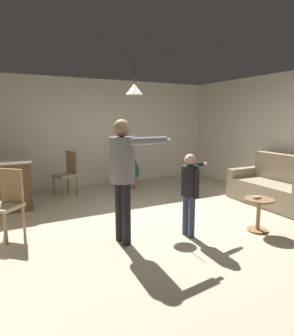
% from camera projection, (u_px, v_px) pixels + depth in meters
% --- Properties ---
extents(ground, '(7.68, 7.68, 0.00)m').
position_uv_depth(ground, '(161.00, 221.00, 4.92)').
color(ground, beige).
extents(wall_back, '(6.40, 0.10, 2.70)m').
position_uv_depth(wall_back, '(99.00, 133.00, 7.48)').
color(wall_back, silver).
rests_on(wall_back, ground).
extents(wall_right, '(0.10, 6.40, 2.70)m').
position_uv_depth(wall_right, '(291.00, 136.00, 6.15)').
color(wall_right, silver).
rests_on(wall_right, ground).
extents(couch_floral, '(0.89, 1.82, 1.00)m').
position_uv_depth(couch_floral, '(275.00, 188.00, 5.84)').
color(couch_floral, tan).
rests_on(couch_floral, ground).
extents(side_table_by_couch, '(0.44, 0.44, 0.52)m').
position_uv_depth(side_table_by_couch, '(259.00, 211.00, 4.45)').
color(side_table_by_couch, '#99754C').
rests_on(side_table_by_couch, ground).
extents(person_adult, '(0.87, 0.50, 1.72)m').
position_uv_depth(person_adult, '(123.00, 168.00, 3.93)').
color(person_adult, black).
rests_on(person_adult, ground).
extents(person_child, '(0.61, 0.42, 1.23)m').
position_uv_depth(person_child, '(190.00, 186.00, 4.20)').
color(person_child, '#384260').
rests_on(person_child, ground).
extents(dining_chair_by_counter, '(0.59, 0.59, 1.00)m').
position_uv_depth(dining_chair_by_counter, '(7.00, 201.00, 4.20)').
color(dining_chair_by_counter, '#99754C').
rests_on(dining_chair_by_counter, ground).
extents(dining_chair_near_wall, '(0.54, 0.54, 1.00)m').
position_uv_depth(dining_chair_near_wall, '(68.00, 172.00, 6.48)').
color(dining_chair_near_wall, '#99754C').
rests_on(dining_chair_near_wall, ground).
extents(potted_plant_corner, '(0.54, 0.54, 0.83)m').
position_uv_depth(potted_plant_corner, '(128.00, 170.00, 7.17)').
color(potted_plant_corner, brown).
rests_on(potted_plant_corner, ground).
extents(spare_remote_on_table, '(0.13, 0.05, 0.04)m').
position_uv_depth(spare_remote_on_table, '(257.00, 198.00, 4.40)').
color(spare_remote_on_table, white).
rests_on(spare_remote_on_table, side_table_by_couch).
extents(ceiling_light_pendant, '(0.32, 0.32, 0.55)m').
position_uv_depth(ceiling_light_pendant, '(134.00, 89.00, 5.24)').
color(ceiling_light_pendant, silver).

